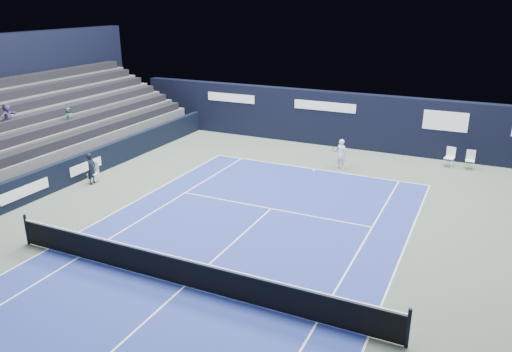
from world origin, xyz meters
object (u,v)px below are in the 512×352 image
at_px(folding_chair_back_a, 451,154).
at_px(line_judge_chair, 94,171).
at_px(folding_chair_back_b, 470,158).
at_px(tennis_player, 341,154).
at_px(tennis_net, 184,271).

bearing_deg(folding_chair_back_a, line_judge_chair, -135.80).
bearing_deg(folding_chair_back_b, folding_chair_back_a, 179.06).
relative_size(line_judge_chair, tennis_player, 0.63).
relative_size(folding_chair_back_a, line_judge_chair, 1.05).
distance_m(folding_chair_back_a, folding_chair_back_b, 0.95).
xyz_separation_m(folding_chair_back_a, line_judge_chair, (-14.68, -9.50, -0.12)).
xyz_separation_m(folding_chair_back_b, tennis_net, (-6.95, -15.28, -0.04)).
relative_size(line_judge_chair, tennis_net, 0.07).
height_order(folding_chair_back_b, tennis_net, tennis_net).
distance_m(line_judge_chair, tennis_player, 11.90).
relative_size(folding_chair_back_a, tennis_net, 0.08).
height_order(tennis_net, tennis_player, tennis_player).
distance_m(tennis_net, tennis_player, 12.61).
height_order(folding_chair_back_a, line_judge_chair, folding_chair_back_a).
bearing_deg(folding_chair_back_b, tennis_player, -156.25).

